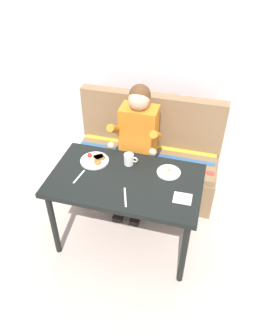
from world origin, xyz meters
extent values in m
plane|color=beige|center=(0.00, 0.00, 0.00)|extent=(8.00, 8.00, 0.00)
cube|color=silver|center=(0.00, 1.27, 1.30)|extent=(4.40, 0.10, 2.60)
cube|color=black|center=(0.00, 0.00, 0.71)|extent=(1.20, 0.70, 0.04)
cylinder|color=black|center=(-0.54, -0.29, 0.34)|extent=(0.05, 0.05, 0.69)
cylinder|color=black|center=(0.54, -0.29, 0.34)|extent=(0.05, 0.05, 0.69)
cylinder|color=black|center=(-0.54, 0.29, 0.34)|extent=(0.05, 0.05, 0.69)
cylinder|color=black|center=(0.54, 0.29, 0.34)|extent=(0.05, 0.05, 0.69)
cube|color=olive|center=(0.00, 0.72, 0.20)|extent=(1.44, 0.56, 0.40)
cube|color=olive|center=(0.00, 0.72, 0.43)|extent=(1.40, 0.52, 0.06)
cube|color=olive|center=(0.00, 0.94, 0.73)|extent=(1.44, 0.12, 0.54)
cube|color=#C63D33|center=(0.00, 0.58, 0.46)|extent=(1.38, 0.05, 0.01)
cube|color=#336099|center=(0.00, 0.72, 0.46)|extent=(1.38, 0.05, 0.01)
cube|color=yellow|center=(0.00, 0.86, 0.46)|extent=(1.38, 0.05, 0.01)
cube|color=orange|center=(-0.06, 0.66, 0.76)|extent=(0.34, 0.22, 0.48)
sphere|color=#DBAD89|center=(-0.06, 0.64, 1.09)|extent=(0.19, 0.19, 0.19)
sphere|color=brown|center=(-0.06, 0.67, 1.12)|extent=(0.19, 0.19, 0.19)
cylinder|color=orange|center=(-0.25, 0.52, 0.83)|extent=(0.07, 0.29, 0.23)
cylinder|color=orange|center=(0.13, 0.52, 0.83)|extent=(0.07, 0.29, 0.23)
sphere|color=#DBAD89|center=(-0.25, 0.40, 0.73)|extent=(0.07, 0.07, 0.07)
sphere|color=#DBAD89|center=(0.13, 0.40, 0.73)|extent=(0.07, 0.07, 0.07)
cylinder|color=#232333|center=(-0.14, 0.49, 0.52)|extent=(0.09, 0.34, 0.09)
cylinder|color=#232333|center=(-0.14, 0.32, 0.26)|extent=(0.08, 0.08, 0.52)
cube|color=black|center=(-0.14, 0.26, 0.03)|extent=(0.09, 0.20, 0.05)
cylinder|color=#232333|center=(0.03, 0.49, 0.52)|extent=(0.09, 0.34, 0.09)
cylinder|color=#232333|center=(0.03, 0.32, 0.26)|extent=(0.08, 0.08, 0.52)
cube|color=black|center=(0.03, 0.26, 0.03)|extent=(0.09, 0.20, 0.05)
cylinder|color=white|center=(-0.31, 0.14, 0.74)|extent=(0.24, 0.24, 0.02)
cube|color=olive|center=(-0.28, 0.17, 0.76)|extent=(0.10, 0.10, 0.02)
cube|color=#955B2B|center=(-0.28, 0.18, 0.76)|extent=(0.10, 0.10, 0.02)
sphere|color=red|center=(-0.36, 0.17, 0.76)|extent=(0.04, 0.04, 0.04)
ellipsoid|color=#CC6623|center=(-0.27, 0.11, 0.76)|extent=(0.06, 0.05, 0.02)
cylinder|color=white|center=(0.32, 0.16, 0.74)|extent=(0.19, 0.19, 0.01)
ellipsoid|color=white|center=(0.32, 0.16, 0.75)|extent=(0.09, 0.08, 0.01)
sphere|color=yellow|center=(0.32, 0.16, 0.76)|extent=(0.03, 0.03, 0.03)
cylinder|color=white|center=(-0.03, 0.19, 0.78)|extent=(0.08, 0.08, 0.10)
cylinder|color=brown|center=(-0.03, 0.19, 0.82)|extent=(0.07, 0.07, 0.01)
torus|color=white|center=(0.03, 0.19, 0.78)|extent=(0.05, 0.01, 0.05)
cube|color=silver|center=(0.47, -0.10, 0.73)|extent=(0.14, 0.12, 0.01)
cube|color=silver|center=(-0.36, -0.08, 0.73)|extent=(0.04, 0.17, 0.00)
cube|color=silver|center=(0.06, -0.20, 0.73)|extent=(0.08, 0.19, 0.00)
camera|label=1|loc=(0.55, -1.86, 2.41)|focal=34.92mm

